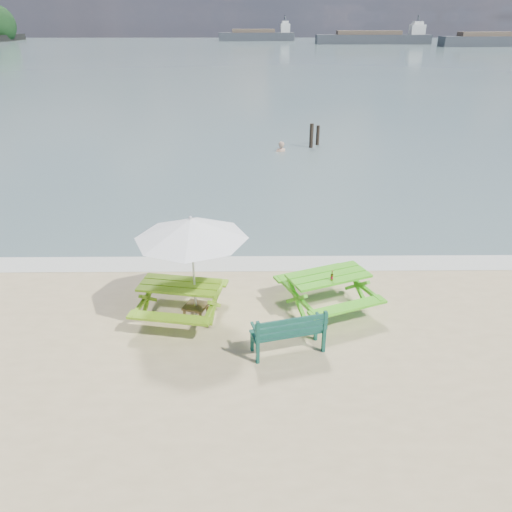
{
  "coord_description": "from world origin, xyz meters",
  "views": [
    {
      "loc": [
        0.14,
        -7.29,
        5.95
      ],
      "look_at": [
        0.24,
        3.0,
        1.0
      ],
      "focal_mm": 35.0,
      "sensor_mm": 36.0,
      "label": 1
    }
  ],
  "objects_px": {
    "side_table": "(196,311)",
    "beer_bottle": "(332,277)",
    "picnic_table_right": "(327,292)",
    "patio_umbrella": "(191,229)",
    "swimmer": "(281,158)",
    "picnic_table_left": "(181,301)",
    "park_bench": "(288,339)"
  },
  "relations": [
    {
      "from": "picnic_table_left",
      "to": "park_bench",
      "type": "height_order",
      "value": "park_bench"
    },
    {
      "from": "patio_umbrella",
      "to": "swimmer",
      "type": "distance_m",
      "value": 15.36
    },
    {
      "from": "beer_bottle",
      "to": "swimmer",
      "type": "bearing_deg",
      "value": 91.0
    },
    {
      "from": "picnic_table_right",
      "to": "patio_umbrella",
      "type": "distance_m",
      "value": 3.38
    },
    {
      "from": "side_table",
      "to": "swimmer",
      "type": "relative_size",
      "value": 0.36
    },
    {
      "from": "picnic_table_right",
      "to": "patio_umbrella",
      "type": "xyz_separation_m",
      "value": [
        -2.91,
        -0.36,
        1.69
      ]
    },
    {
      "from": "park_bench",
      "to": "patio_umbrella",
      "type": "height_order",
      "value": "patio_umbrella"
    },
    {
      "from": "picnic_table_right",
      "to": "patio_umbrella",
      "type": "relative_size",
      "value": 0.84
    },
    {
      "from": "swimmer",
      "to": "park_bench",
      "type": "bearing_deg",
      "value": -92.69
    },
    {
      "from": "picnic_table_left",
      "to": "patio_umbrella",
      "type": "relative_size",
      "value": 0.73
    },
    {
      "from": "picnic_table_left",
      "to": "picnic_table_right",
      "type": "relative_size",
      "value": 0.87
    },
    {
      "from": "picnic_table_left",
      "to": "beer_bottle",
      "type": "relative_size",
      "value": 9.58
    },
    {
      "from": "patio_umbrella",
      "to": "beer_bottle",
      "type": "relative_size",
      "value": 13.18
    },
    {
      "from": "side_table",
      "to": "beer_bottle",
      "type": "height_order",
      "value": "beer_bottle"
    },
    {
      "from": "picnic_table_left",
      "to": "beer_bottle",
      "type": "xyz_separation_m",
      "value": [
        3.25,
        0.08,
        0.53
      ]
    },
    {
      "from": "picnic_table_right",
      "to": "beer_bottle",
      "type": "distance_m",
      "value": 0.58
    },
    {
      "from": "patio_umbrella",
      "to": "picnic_table_right",
      "type": "bearing_deg",
      "value": 7.09
    },
    {
      "from": "picnic_table_left",
      "to": "picnic_table_right",
      "type": "distance_m",
      "value": 3.24
    },
    {
      "from": "park_bench",
      "to": "side_table",
      "type": "bearing_deg",
      "value": 147.09
    },
    {
      "from": "side_table",
      "to": "picnic_table_right",
      "type": "bearing_deg",
      "value": 7.09
    },
    {
      "from": "picnic_table_left",
      "to": "side_table",
      "type": "height_order",
      "value": "picnic_table_left"
    },
    {
      "from": "picnic_table_right",
      "to": "side_table",
      "type": "distance_m",
      "value": 2.94
    },
    {
      "from": "picnic_table_left",
      "to": "side_table",
      "type": "xyz_separation_m",
      "value": [
        0.32,
        -0.02,
        -0.23
      ]
    },
    {
      "from": "patio_umbrella",
      "to": "beer_bottle",
      "type": "xyz_separation_m",
      "value": [
        2.93,
        0.1,
        -1.18
      ]
    },
    {
      "from": "patio_umbrella",
      "to": "side_table",
      "type": "bearing_deg",
      "value": 180.0
    },
    {
      "from": "swimmer",
      "to": "patio_umbrella",
      "type": "bearing_deg",
      "value": -100.16
    },
    {
      "from": "swimmer",
      "to": "picnic_table_right",
      "type": "bearing_deg",
      "value": -89.09
    },
    {
      "from": "patio_umbrella",
      "to": "swimmer",
      "type": "xyz_separation_m",
      "value": [
        2.68,
        14.92,
        -2.44
      ]
    },
    {
      "from": "park_bench",
      "to": "swimmer",
      "type": "distance_m",
      "value": 16.19
    },
    {
      "from": "park_bench",
      "to": "picnic_table_right",
      "type": "bearing_deg",
      "value": 58.24
    },
    {
      "from": "beer_bottle",
      "to": "patio_umbrella",
      "type": "bearing_deg",
      "value": -178.03
    },
    {
      "from": "beer_bottle",
      "to": "swimmer",
      "type": "xyz_separation_m",
      "value": [
        -0.26,
        14.82,
        -1.26
      ]
    }
  ]
}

